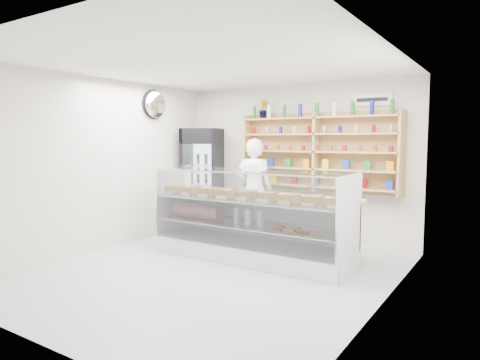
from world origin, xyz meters
The scene contains 8 objects.
room centered at (0.00, 0.00, 1.40)m, with size 5.00×5.00×5.00m.
display_counter centered at (0.09, 0.85, 0.37)m, with size 3.11×0.93×1.35m.
shop_worker centered at (-0.51, 1.94, 0.92)m, with size 0.67×0.44×1.83m, color white.
drinks_cooler centered at (-1.82, 2.14, 1.02)m, with size 0.92×0.91×2.03m.
wall_shelving centered at (0.50, 2.34, 1.59)m, with size 2.84×0.28×1.33m.
potted_plant centered at (-0.55, 2.34, 2.37)m, with size 0.19×0.15×0.34m, color #1E6626.
security_mirror centered at (-2.17, 1.20, 2.45)m, with size 0.15×0.50×0.50m, color silver.
wall_sign centered at (1.40, 2.47, 2.45)m, with size 0.62×0.03×0.20m, color white.
Camera 1 is at (3.42, -4.57, 1.80)m, focal length 32.00 mm.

